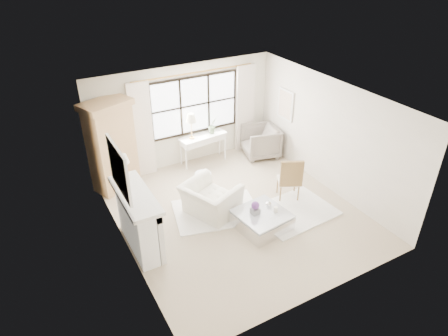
{
  "coord_description": "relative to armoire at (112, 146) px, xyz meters",
  "views": [
    {
      "loc": [
        -3.79,
        -6.22,
        5.41
      ],
      "look_at": [
        -0.23,
        0.2,
        1.13
      ],
      "focal_mm": 32.0,
      "sensor_mm": 36.0,
      "label": 1
    }
  ],
  "objects": [
    {
      "name": "orchid_plant",
      "position": [
        2.74,
        0.12,
        -0.12
      ],
      "size": [
        0.28,
        0.24,
        0.44
      ],
      "primitive_type": "imported",
      "rotation": [
        0.0,
        0.0,
        0.21
      ],
      "color": "#526845",
      "rests_on": "console_table"
    },
    {
      "name": "armoire",
      "position": [
        0.0,
        0.0,
        0.0
      ],
      "size": [
        1.3,
        1.06,
        2.24
      ],
      "rotation": [
        0.0,
        0.0,
        0.38
      ],
      "color": "tan",
      "rests_on": "floor"
    },
    {
      "name": "french_chair",
      "position": [
        3.41,
        -2.44,
        -0.83
      ],
      "size": [
        0.64,
        0.65,
        1.08
      ],
      "rotation": [
        0.0,
        0.0,
        2.69
      ],
      "color": "olive",
      "rests_on": "floor"
    },
    {
      "name": "curtain_rod",
      "position": [
        2.35,
        0.29,
        1.33
      ],
      "size": [
        3.3,
        0.04,
        0.04
      ],
      "primitive_type": "cylinder",
      "rotation": [
        0.0,
        1.57,
        0.0
      ],
      "color": "#A67839",
      "rests_on": "wall_back"
    },
    {
      "name": "coffee_vase",
      "position": [
        2.49,
        -2.94,
        -0.69
      ],
      "size": [
        0.16,
        0.16,
        0.14
      ],
      "primitive_type": "imported",
      "rotation": [
        0.0,
        0.0,
        -0.16
      ],
      "color": "silver",
      "rests_on": "coffee_table"
    },
    {
      "name": "ceiling",
      "position": [
        2.05,
        -2.38,
        1.56
      ],
      "size": [
        5.5,
        5.5,
        0.0
      ],
      "primitive_type": "plane",
      "rotation": [
        3.14,
        0.0,
        0.0
      ],
      "color": "white",
      "rests_on": "ground"
    },
    {
      "name": "wall_left",
      "position": [
        -0.45,
        -2.38,
        0.21
      ],
      "size": [
        0.0,
        5.5,
        5.5
      ],
      "primitive_type": "plane",
      "rotation": [
        1.57,
        0.0,
        1.57
      ],
      "color": "silver",
      "rests_on": "ground"
    },
    {
      "name": "mantel_lamp",
      "position": [
        -0.17,
        -1.74,
        0.51
      ],
      "size": [
        0.22,
        0.22,
        0.51
      ],
      "color": "black",
      "rests_on": "fireplace"
    },
    {
      "name": "wall_front",
      "position": [
        2.05,
        -5.13,
        0.21
      ],
      "size": [
        5.0,
        0.0,
        5.0
      ],
      "primitive_type": "plane",
      "rotation": [
        -1.57,
        0.0,
        0.0
      ],
      "color": "silver",
      "rests_on": "ground"
    },
    {
      "name": "console_table",
      "position": [
        2.44,
        0.11,
        -0.74
      ],
      "size": [
        1.34,
        0.6,
        0.8
      ],
      "rotation": [
        0.0,
        0.0,
        0.12
      ],
      "color": "white",
      "rests_on": "floor"
    },
    {
      "name": "coffee_table",
      "position": [
        2.24,
        -3.08,
        -0.96
      ],
      "size": [
        1.11,
        1.11,
        0.38
      ],
      "rotation": [
        0.0,
        0.0,
        0.12
      ],
      "color": "silver",
      "rests_on": "floor"
    },
    {
      "name": "planter_flowers",
      "position": [
        2.1,
        -3.02,
        -0.55
      ],
      "size": [
        0.17,
        0.17,
        0.17
      ],
      "primitive_type": "sphere",
      "color": "#5E317A",
      "rests_on": "planter_box"
    },
    {
      "name": "art_frame",
      "position": [
        4.52,
        -0.68,
        0.41
      ],
      "size": [
        0.04,
        0.62,
        0.82
      ],
      "primitive_type": "cube",
      "color": "silver",
      "rests_on": "wall_right"
    },
    {
      "name": "wall_right",
      "position": [
        4.55,
        -2.38,
        0.21
      ],
      "size": [
        0.0,
        5.5,
        5.5
      ],
      "primitive_type": "plane",
      "rotation": [
        1.57,
        0.0,
        -1.57
      ],
      "color": "beige",
      "rests_on": "ground"
    },
    {
      "name": "curtain_left",
      "position": [
        0.85,
        0.27,
        0.1
      ],
      "size": [
        0.55,
        0.1,
        2.47
      ],
      "primitive_type": "cube",
      "color": "white",
      "rests_on": "ground"
    },
    {
      "name": "rug_right",
      "position": [
        3.19,
        -2.99,
        -1.12
      ],
      "size": [
        1.85,
        1.43,
        0.03
      ],
      "primitive_type": "cube",
      "rotation": [
        0.0,
        0.0,
        0.06
      ],
      "color": "white",
      "rests_on": "floor"
    },
    {
      "name": "wingback_chair",
      "position": [
        4.01,
        -0.33,
        -0.71
      ],
      "size": [
        1.14,
        1.12,
        0.86
      ],
      "primitive_type": "imported",
      "rotation": [
        0.0,
        0.0,
        -1.82
      ],
      "color": "gray",
      "rests_on": "floor"
    },
    {
      "name": "console_lamp",
      "position": [
        2.11,
        0.09,
        0.22
      ],
      "size": [
        0.28,
        0.28,
        0.69
      ],
      "color": "#AA7C3B",
      "rests_on": "console_table"
    },
    {
      "name": "club_armchair",
      "position": [
        1.52,
        -2.11,
        -0.77
      ],
      "size": [
        1.36,
        1.44,
        0.74
      ],
      "primitive_type": "imported",
      "rotation": [
        0.0,
        0.0,
        1.96
      ],
      "color": "white",
      "rests_on": "floor"
    },
    {
      "name": "mirror_glass",
      "position": [
        -0.39,
        -2.38,
        0.7
      ],
      "size": [
        0.02,
        1.0,
        0.8
      ],
      "primitive_type": "cube",
      "color": "silver",
      "rests_on": "wall_left"
    },
    {
      "name": "planter_box",
      "position": [
        2.1,
        -3.02,
        -0.7
      ],
      "size": [
        0.17,
        0.17,
        0.12
      ],
      "primitive_type": "cube",
      "rotation": [
        0.0,
        0.0,
        0.05
      ],
      "color": "slate",
      "rests_on": "coffee_table"
    },
    {
      "name": "rug_left",
      "position": [
        1.65,
        -2.13,
        -1.12
      ],
      "size": [
        2.13,
        1.73,
        0.03
      ],
      "primitive_type": "cube",
      "rotation": [
        0.0,
        0.0,
        -0.24
      ],
      "color": "white",
      "rests_on": "floor"
    },
    {
      "name": "mirror_frame",
      "position": [
        -0.42,
        -2.38,
        0.7
      ],
      "size": [
        0.05,
        1.15,
        0.95
      ],
      "primitive_type": "cube",
      "color": "white",
      "rests_on": "wall_left"
    },
    {
      "name": "window_pane",
      "position": [
        2.35,
        0.35,
        0.46
      ],
      "size": [
        2.4,
        0.02,
        1.5
      ],
      "primitive_type": "cube",
      "color": "white",
      "rests_on": "wall_back"
    },
    {
      "name": "fireplace",
      "position": [
        -0.23,
        -2.38,
        -0.49
      ],
      "size": [
        0.58,
        1.66,
        1.26
      ],
      "color": "white",
      "rests_on": "ground"
    },
    {
      "name": "window_frame",
      "position": [
        2.35,
        0.34,
        0.46
      ],
      "size": [
        2.5,
        0.04,
        1.5
      ],
      "primitive_type": null,
      "color": "black",
      "rests_on": "wall_back"
    },
    {
      "name": "wall_back",
      "position": [
        2.05,
        0.37,
        0.21
      ],
      "size": [
        5.0,
        0.0,
        5.0
      ],
      "primitive_type": "plane",
      "rotation": [
        1.57,
        0.0,
        0.0
      ],
      "color": "white",
      "rests_on": "ground"
    },
    {
      "name": "floor",
      "position": [
        2.05,
        -2.38,
        -1.14
      ],
      "size": [
        5.5,
        5.5,
        0.0
      ],
      "primitive_type": "plane",
      "color": "#C1AC8F",
      "rests_on": "ground"
    },
    {
      "name": "curtain_right",
      "position": [
        3.85,
        0.27,
        0.1
      ],
      "size": [
        0.55,
        0.1,
        2.47
      ],
      "primitive_type": "cube",
      "color": "beige",
      "rests_on": "ground"
    },
    {
      "name": "side_table",
      "position": [
        1.78,
        -1.23,
        -0.81
      ],
      "size": [
        0.4,
        0.4,
        0.51
      ],
      "color": "silver",
      "rests_on": "floor"
    },
    {
      "name": "art_canvas",
      "position": [
        4.5,
        -0.68,
        0.41
      ],
      "size": [
        0.01,
        0.52,
        0.72
      ],
      "primitive_type": "cube",
      "color": "beige",
      "rests_on": "wall_right"
    },
    {
      "name": "pillar_candle",
      "position": [
        2.5,
        -3.19,
        -0.7
      ],
      "size": [
        0.09,
        0.09,
        0.12
      ],
      "primitive_type": "cylinder",
      "color": "white",
      "rests_on": "coffee_table"
    }
  ]
}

